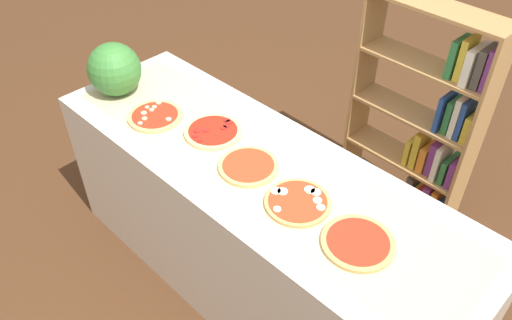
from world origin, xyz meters
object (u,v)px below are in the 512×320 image
at_px(pizza_plain_4, 358,243).
at_px(bookshelf, 429,130).
at_px(pizza_mozzarella_3, 298,202).
at_px(watermelon, 114,69).
at_px(pizza_pepperoni_1, 213,131).
at_px(pizza_mushroom_0, 155,116).
at_px(pizza_plain_2, 248,166).

xyz_separation_m(pizza_plain_4, bookshelf, (-0.33, 1.22, -0.28)).
bearing_deg(pizza_mozzarella_3, watermelon, -178.36).
bearing_deg(bookshelf, watermelon, -135.00).
bearing_deg(bookshelf, pizza_plain_4, -75.09).
distance_m(pizza_pepperoni_1, pizza_mozzarella_3, 0.63).
relative_size(pizza_mozzarella_3, bookshelf, 0.21).
bearing_deg(watermelon, pizza_pepperoni_1, 9.94).
xyz_separation_m(pizza_mozzarella_3, bookshelf, (-0.01, 1.22, -0.28)).
relative_size(pizza_mushroom_0, pizza_mozzarella_3, 1.00).
bearing_deg(pizza_pepperoni_1, watermelon, -170.06).
relative_size(pizza_plain_2, watermelon, 0.96).
bearing_deg(pizza_plain_2, pizza_mozzarella_3, -2.77).
bearing_deg(pizza_mozzarella_3, pizza_plain_2, 177.23).
distance_m(pizza_plain_2, pizza_mozzarella_3, 0.31).
xyz_separation_m(pizza_mozzarella_3, watermelon, (-1.27, -0.04, 0.13)).
relative_size(pizza_mushroom_0, pizza_pepperoni_1, 0.98).
bearing_deg(pizza_plain_4, pizza_mozzarella_3, 179.52).
relative_size(pizza_plain_2, pizza_plain_4, 0.95).
xyz_separation_m(watermelon, bookshelf, (1.26, 1.26, -0.41)).
height_order(pizza_mozzarella_3, watermelon, watermelon).
distance_m(pizza_plain_4, watermelon, 1.59).
xyz_separation_m(pizza_plain_2, bookshelf, (0.30, 1.21, -0.28)).
distance_m(pizza_mushroom_0, pizza_pepperoni_1, 0.33).
bearing_deg(pizza_mozzarella_3, pizza_mushroom_0, -177.31).
relative_size(pizza_plain_2, bookshelf, 0.20).
height_order(pizza_pepperoni_1, watermelon, watermelon).
xyz_separation_m(pizza_pepperoni_1, pizza_plain_2, (0.31, -0.06, 0.00)).
distance_m(pizza_pepperoni_1, bookshelf, 1.32).
bearing_deg(bookshelf, pizza_mushroom_0, -125.97).
bearing_deg(pizza_pepperoni_1, pizza_mozzarella_3, -7.12).
height_order(pizza_mozzarella_3, bookshelf, bookshelf).
bearing_deg(pizza_mozzarella_3, bookshelf, 90.68).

